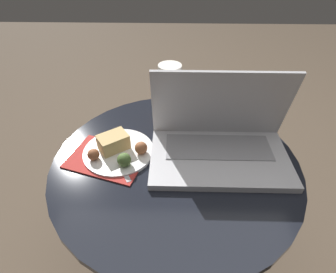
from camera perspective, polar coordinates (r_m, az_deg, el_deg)
The scene contains 7 objects.
ground_plane at distance 1.10m, azimuth 1.12°, elevation -23.58°, with size 6.00×6.00×0.00m, color brown.
table at distance 0.81m, azimuth 1.42°, elevation -12.15°, with size 0.66×0.66×0.49m.
napkin at distance 0.72m, azimuth -13.14°, elevation -4.75°, with size 0.23×0.19×0.00m.
laptop at distance 0.71m, azimuth 11.15°, elevation -0.70°, with size 0.36×0.22×0.23m.
beer_glass at distance 0.76m, azimuth 0.39°, elevation 8.32°, with size 0.06×0.06×0.20m.
snack_plate at distance 0.73m, azimuth -10.88°, elevation -2.73°, with size 0.19×0.19×0.05m.
fork at distance 0.72m, azimuth -11.06°, elevation -4.61°, with size 0.09×0.15×0.01m.
Camera 1 is at (-0.01, -0.51, 0.98)m, focal length 28.00 mm.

